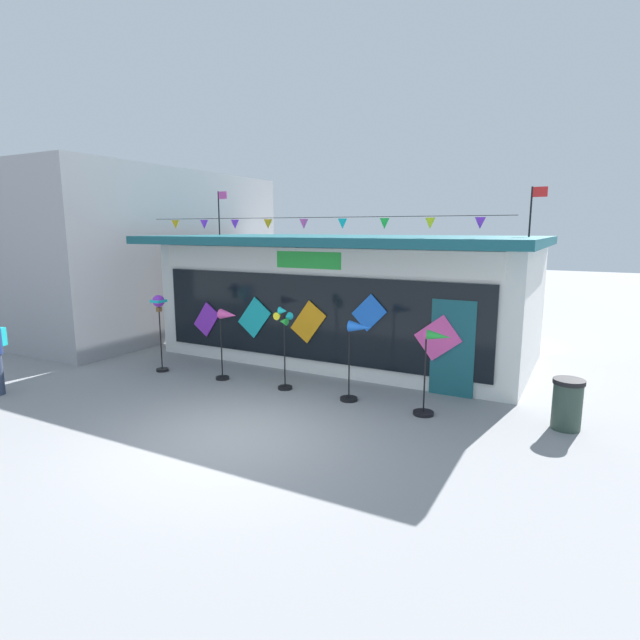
{
  "coord_description": "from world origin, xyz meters",
  "views": [
    {
      "loc": [
        5.03,
        -6.35,
        3.41
      ],
      "look_at": [
        0.01,
        2.97,
        1.5
      ],
      "focal_mm": 28.57,
      "sensor_mm": 36.0,
      "label": 1
    }
  ],
  "objects": [
    {
      "name": "wind_spinner_left",
      "position": [
        -2.1,
        2.5,
        1.23
      ],
      "size": [
        0.62,
        0.3,
        1.64
      ],
      "color": "black",
      "rests_on": "ground_plane"
    },
    {
      "name": "kite_shop_building",
      "position": [
        -0.73,
        6.02,
        1.64
      ],
      "size": [
        9.73,
        5.38,
        4.52
      ],
      "color": "silver",
      "rests_on": "ground_plane"
    },
    {
      "name": "neighbour_building",
      "position": [
        -9.89,
        6.14,
        2.61
      ],
      "size": [
        7.41,
        9.02,
        5.22
      ],
      "primitive_type": "cube",
      "color": "#99999E",
      "rests_on": "ground_plane"
    },
    {
      "name": "wind_spinner_center_right",
      "position": [
        1.07,
        2.54,
        1.16
      ],
      "size": [
        0.65,
        0.35,
        1.64
      ],
      "color": "black",
      "rests_on": "ground_plane"
    },
    {
      "name": "trash_bin",
      "position": [
        4.82,
        2.99,
        0.45
      ],
      "size": [
        0.52,
        0.52,
        0.88
      ],
      "color": "#2D4238",
      "rests_on": "ground_plane"
    },
    {
      "name": "ground_plane",
      "position": [
        0.0,
        0.0,
        0.0
      ],
      "size": [
        80.0,
        80.0,
        0.0
      ],
      "primitive_type": "plane",
      "color": "gray"
    },
    {
      "name": "wind_spinner_right",
      "position": [
        2.59,
        2.48,
        0.97
      ],
      "size": [
        0.66,
        0.39,
        1.61
      ],
      "color": "black",
      "rests_on": "ground_plane"
    },
    {
      "name": "wind_spinner_far_left",
      "position": [
        -4.0,
        2.35,
        1.43
      ],
      "size": [
        0.29,
        0.29,
        1.86
      ],
      "color": "black",
      "rests_on": "ground_plane"
    },
    {
      "name": "wind_spinner_center_left",
      "position": [
        -0.62,
        2.54,
        1.21
      ],
      "size": [
        0.39,
        0.31,
        1.8
      ],
      "color": "black",
      "rests_on": "ground_plane"
    }
  ]
}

